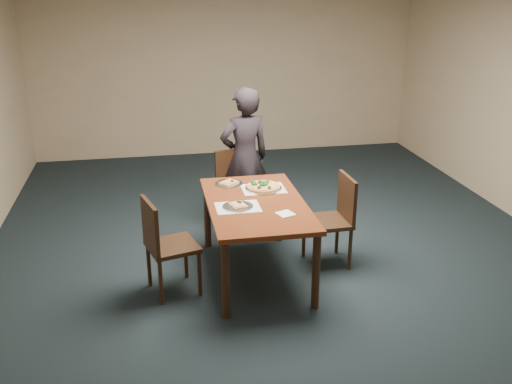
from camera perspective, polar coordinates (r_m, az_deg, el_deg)
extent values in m
plane|color=black|center=(5.79, 2.72, -7.21)|extent=(8.00, 8.00, 0.00)
plane|color=tan|center=(9.14, -3.07, 12.46)|extent=(6.00, 0.00, 6.00)
cube|color=#522210|center=(5.29, 0.00, -1.24)|extent=(0.90, 1.50, 0.04)
cylinder|color=black|center=(4.79, -3.07, -8.78)|extent=(0.07, 0.07, 0.70)
cylinder|color=black|center=(6.02, -4.89, -2.39)|extent=(0.07, 0.07, 0.70)
cylinder|color=black|center=(4.93, 6.02, -7.91)|extent=(0.07, 0.07, 0.70)
cylinder|color=black|center=(6.14, 2.37, -1.87)|extent=(0.07, 0.07, 0.70)
cube|color=black|center=(6.34, -1.66, -0.14)|extent=(0.51, 0.51, 0.04)
cylinder|color=black|center=(6.22, -2.54, -2.94)|extent=(0.04, 0.04, 0.43)
cylinder|color=black|center=(6.53, -3.71, -1.78)|extent=(0.04, 0.04, 0.43)
cylinder|color=black|center=(6.35, 0.49, -2.41)|extent=(0.04, 0.04, 0.43)
cylinder|color=black|center=(6.65, -0.80, -1.30)|extent=(0.04, 0.04, 0.43)
cube|color=black|center=(6.43, -2.33, 2.41)|extent=(0.42, 0.13, 0.44)
cube|color=black|center=(5.17, -8.35, -5.39)|extent=(0.52, 0.52, 0.04)
cylinder|color=black|center=(5.18, -5.67, -8.15)|extent=(0.04, 0.04, 0.43)
cylinder|color=black|center=(5.08, -9.50, -8.95)|extent=(0.04, 0.04, 0.43)
cylinder|color=black|center=(5.48, -7.03, -6.50)|extent=(0.04, 0.04, 0.43)
cylinder|color=black|center=(5.39, -10.66, -7.21)|extent=(0.04, 0.04, 0.43)
cube|color=black|center=(5.03, -10.54, -3.32)|extent=(0.15, 0.41, 0.44)
cube|color=black|center=(5.66, 7.16, -2.97)|extent=(0.43, 0.43, 0.04)
cylinder|color=black|center=(5.86, 4.81, -4.55)|extent=(0.04, 0.04, 0.43)
cylinder|color=black|center=(5.97, 8.11, -4.19)|extent=(0.04, 0.04, 0.43)
cylinder|color=black|center=(5.55, 5.92, -6.09)|extent=(0.04, 0.04, 0.43)
cylinder|color=black|center=(5.67, 9.39, -5.68)|extent=(0.04, 0.04, 0.43)
cube|color=black|center=(5.63, 9.09, -0.54)|extent=(0.05, 0.42, 0.44)
imported|color=black|center=(6.42, -1.13, 3.42)|extent=(0.66, 0.51, 1.60)
cube|color=white|center=(5.62, 0.75, 0.33)|extent=(0.42, 0.32, 0.00)
cube|color=white|center=(5.17, -1.82, -1.52)|extent=(0.40, 0.30, 0.00)
cylinder|color=silver|center=(5.61, 0.75, 0.40)|extent=(0.36, 0.36, 0.01)
cylinder|color=#BC8548|center=(5.61, 0.75, 0.55)|extent=(0.33, 0.33, 0.02)
cylinder|color=#FFD785|center=(5.60, 0.75, 0.68)|extent=(0.29, 0.29, 0.01)
sphere|color=#194715|center=(5.65, -0.41, 1.02)|extent=(0.04, 0.04, 0.04)
sphere|color=#194715|center=(5.58, 0.91, 0.74)|extent=(0.04, 0.04, 0.04)
sphere|color=#194715|center=(5.50, 1.35, 0.45)|extent=(0.04, 0.04, 0.04)
sphere|color=#194715|center=(5.60, 1.01, 0.81)|extent=(0.03, 0.03, 0.03)
sphere|color=#194715|center=(5.65, 0.40, 1.04)|extent=(0.04, 0.04, 0.04)
sphere|color=#194715|center=(5.62, 0.82, 0.92)|extent=(0.04, 0.04, 0.04)
sphere|color=#194715|center=(5.60, -0.01, 0.80)|extent=(0.03, 0.03, 0.03)
sphere|color=#194715|center=(5.64, 0.46, 0.99)|extent=(0.04, 0.04, 0.04)
sphere|color=#194715|center=(5.59, -0.28, 0.78)|extent=(0.04, 0.04, 0.04)
sphere|color=#194715|center=(5.66, 1.14, 1.05)|extent=(0.04, 0.04, 0.04)
sphere|color=#194715|center=(5.50, 0.31, 0.48)|extent=(0.04, 0.04, 0.04)
sphere|color=#194715|center=(5.61, 1.02, 0.89)|extent=(0.04, 0.04, 0.04)
sphere|color=#194715|center=(5.62, -0.18, 0.90)|extent=(0.04, 0.04, 0.04)
sphere|color=#194715|center=(5.56, 0.56, 0.71)|extent=(0.04, 0.04, 0.04)
cylinder|color=silver|center=(5.17, -1.83, -1.46)|extent=(0.28, 0.28, 0.01)
cube|color=#BC8548|center=(5.17, -1.83, -1.32)|extent=(0.17, 0.20, 0.02)
cube|color=#FFD785|center=(5.16, -1.83, -1.21)|extent=(0.13, 0.16, 0.01)
sphere|color=#194715|center=(5.19, -1.77, -0.93)|extent=(0.03, 0.03, 0.03)
sphere|color=#194715|center=(5.17, -1.59, -1.01)|extent=(0.03, 0.03, 0.03)
cylinder|color=silver|center=(5.75, -2.72, 0.83)|extent=(0.28, 0.28, 0.01)
cube|color=#BC8548|center=(5.74, -2.72, 0.96)|extent=(0.21, 0.21, 0.02)
cube|color=#FFD785|center=(5.74, -2.72, 1.06)|extent=(0.17, 0.17, 0.01)
sphere|color=#194715|center=(5.72, -2.40, 1.13)|extent=(0.03, 0.03, 0.03)
sphere|color=#194715|center=(5.73, -2.37, 1.14)|extent=(0.03, 0.03, 0.03)
cube|color=white|center=(5.03, 2.96, -2.19)|extent=(0.18, 0.18, 0.01)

